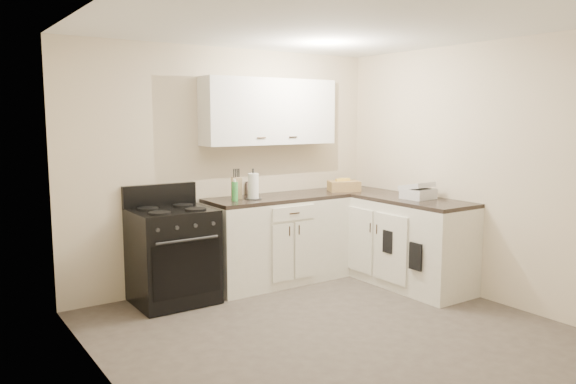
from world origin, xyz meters
TOP-DOWN VIEW (x-y plane):
  - floor at (0.00, 0.00)m, footprint 3.60×3.60m
  - ceiling at (0.00, 0.00)m, footprint 3.60×3.60m
  - wall_back at (0.00, 1.80)m, footprint 3.60×0.00m
  - wall_right at (1.80, 0.00)m, footprint 0.00×3.60m
  - wall_left at (-1.80, 0.00)m, footprint 0.00×3.60m
  - wall_front at (0.00, -1.80)m, footprint 3.60×0.00m
  - base_cabinets_back at (0.43, 1.50)m, footprint 1.55×0.60m
  - base_cabinets_right at (1.50, 0.85)m, footprint 0.60×1.90m
  - countertop_back at (0.43, 1.50)m, footprint 1.55×0.60m
  - countertop_right at (1.50, 0.85)m, footprint 0.60×1.90m
  - upper_cabinets at (0.43, 1.65)m, footprint 1.55×0.30m
  - stove at (-0.79, 1.48)m, footprint 0.75×0.64m
  - knife_block at (-0.03, 1.58)m, footprint 0.12×0.12m
  - paper_towel at (0.10, 1.46)m, footprint 0.15×0.15m
  - soap_bottle at (-0.12, 1.46)m, footprint 0.09×0.09m
  - picture_frame at (0.25, 1.76)m, footprint 0.12×0.05m
  - wicker_basket at (1.29, 1.43)m, footprint 0.41×0.35m
  - countertop_grill at (1.53, 0.52)m, footprint 0.31×0.29m
  - oven_mitt_near at (1.18, 0.20)m, footprint 0.02×0.15m
  - oven_mitt_far at (1.18, 0.58)m, footprint 0.02×0.13m

SIDE VIEW (x-z plane):
  - floor at x=0.00m, z-range 0.00..0.00m
  - oven_mitt_near at x=1.18m, z-range 0.31..0.57m
  - base_cabinets_back at x=0.43m, z-range 0.00..0.90m
  - base_cabinets_right at x=1.50m, z-range 0.00..0.90m
  - stove at x=-0.79m, z-range 0.01..0.91m
  - oven_mitt_far at x=1.18m, z-range 0.40..0.63m
  - countertop_back at x=0.43m, z-range 0.90..0.94m
  - countertop_right at x=1.50m, z-range 0.90..0.94m
  - countertop_grill at x=1.53m, z-range 0.94..1.05m
  - wicker_basket at x=1.29m, z-range 0.94..1.05m
  - picture_frame at x=0.25m, z-range 0.94..1.09m
  - soap_bottle at x=-0.12m, z-range 0.94..1.13m
  - knife_block at x=-0.03m, z-range 0.94..1.16m
  - paper_towel at x=0.10m, z-range 0.94..1.21m
  - wall_back at x=0.00m, z-range -0.55..3.05m
  - wall_right at x=1.80m, z-range -0.55..3.05m
  - wall_left at x=-1.80m, z-range -0.55..3.05m
  - wall_front at x=0.00m, z-range -0.55..3.05m
  - upper_cabinets at x=0.43m, z-range 1.49..2.19m
  - ceiling at x=0.00m, z-range 2.50..2.50m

